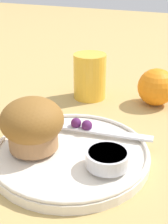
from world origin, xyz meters
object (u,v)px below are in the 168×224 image
at_px(muffin, 32,124).
at_px(juice_glass, 90,76).
at_px(butter_knife, 92,130).
at_px(orange_fruit, 156,87).

bearing_deg(muffin, juice_glass, 94.43).
relative_size(butter_knife, orange_fruit, 2.57).
bearing_deg(orange_fruit, muffin, -113.67).
bearing_deg(juice_glass, muffin, -85.57).
bearing_deg(orange_fruit, butter_knife, -106.74).
height_order(muffin, orange_fruit, muffin).
height_order(butter_knife, juice_glass, juice_glass).
xyz_separation_m(muffin, orange_fruit, (0.12, 0.27, -0.02)).
relative_size(orange_fruit, juice_glass, 0.79).
bearing_deg(muffin, orange_fruit, 66.33).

